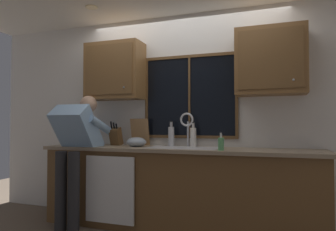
% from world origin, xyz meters
% --- Properties ---
extents(back_wall, '(5.52, 0.12, 2.55)m').
position_xyz_m(back_wall, '(0.00, 0.06, 1.27)').
color(back_wall, silver).
rests_on(back_wall, floor).
extents(ceiling_downlight_left, '(0.14, 0.14, 0.01)m').
position_xyz_m(ceiling_downlight_left, '(-0.93, -0.60, 2.54)').
color(ceiling_downlight_left, '#FFEAB2').
extents(window_glass, '(1.10, 0.02, 0.95)m').
position_xyz_m(window_glass, '(0.08, -0.01, 1.52)').
color(window_glass, black).
extents(window_frame_top, '(1.17, 0.02, 0.04)m').
position_xyz_m(window_frame_top, '(0.08, -0.02, 2.02)').
color(window_frame_top, brown).
extents(window_frame_bottom, '(1.17, 0.02, 0.04)m').
position_xyz_m(window_frame_bottom, '(0.08, -0.02, 1.03)').
color(window_frame_bottom, brown).
extents(window_frame_left, '(0.04, 0.02, 0.95)m').
position_xyz_m(window_frame_left, '(-0.49, -0.02, 1.52)').
color(window_frame_left, brown).
extents(window_frame_right, '(0.03, 0.02, 0.95)m').
position_xyz_m(window_frame_right, '(0.65, -0.02, 1.52)').
color(window_frame_right, brown).
extents(window_mullion_center, '(0.02, 0.02, 0.95)m').
position_xyz_m(window_mullion_center, '(0.08, -0.02, 1.52)').
color(window_mullion_center, brown).
extents(lower_cabinet_run, '(3.12, 0.58, 0.88)m').
position_xyz_m(lower_cabinet_run, '(0.00, -0.29, 0.44)').
color(lower_cabinet_run, brown).
rests_on(lower_cabinet_run, floor).
extents(countertop, '(3.18, 0.62, 0.04)m').
position_xyz_m(countertop, '(0.00, -0.31, 0.90)').
color(countertop, gray).
rests_on(countertop, lower_cabinet_run).
extents(dishwasher_front, '(0.60, 0.02, 0.74)m').
position_xyz_m(dishwasher_front, '(-0.68, -0.61, 0.46)').
color(dishwasher_front, white).
extents(upper_cabinet_left, '(0.73, 0.36, 0.72)m').
position_xyz_m(upper_cabinet_left, '(-0.86, -0.17, 1.86)').
color(upper_cabinet_left, brown).
extents(upper_cabinet_right, '(0.73, 0.36, 0.72)m').
position_xyz_m(upper_cabinet_right, '(1.03, -0.17, 1.86)').
color(upper_cabinet_right, brown).
extents(sink, '(0.80, 0.46, 0.21)m').
position_xyz_m(sink, '(0.08, -0.30, 0.82)').
color(sink, '#B7B7BC').
rests_on(sink, lower_cabinet_run).
extents(faucet, '(0.18, 0.09, 0.40)m').
position_xyz_m(faucet, '(0.09, -0.12, 1.17)').
color(faucet, silver).
rests_on(faucet, countertop).
extents(person_standing, '(0.53, 0.70, 1.54)m').
position_xyz_m(person_standing, '(-1.13, -0.60, 0.95)').
color(person_standing, '#262628').
rests_on(person_standing, floor).
extents(knife_block, '(0.12, 0.18, 0.32)m').
position_xyz_m(knife_block, '(-0.83, -0.20, 1.03)').
color(knife_block, brown).
rests_on(knife_block, countertop).
extents(cutting_board, '(0.24, 0.09, 0.34)m').
position_xyz_m(cutting_board, '(-0.55, -0.09, 1.09)').
color(cutting_board, '#997047').
rests_on(cutting_board, countertop).
extents(mixing_bowl, '(0.24, 0.24, 0.12)m').
position_xyz_m(mixing_bowl, '(-0.49, -0.31, 0.97)').
color(mixing_bowl, '#8C99A8').
rests_on(mixing_bowl, countertop).
extents(soap_dispenser, '(0.06, 0.07, 0.18)m').
position_xyz_m(soap_dispenser, '(0.55, -0.52, 0.99)').
color(soap_dispenser, '#59A566').
rests_on(soap_dispenser, countertop).
extents(bottle_green_glass, '(0.07, 0.07, 0.30)m').
position_xyz_m(bottle_green_glass, '(-0.12, -0.12, 1.05)').
color(bottle_green_glass, '#B7B7BC').
rests_on(bottle_green_glass, countertop).
extents(bottle_tall_clear, '(0.07, 0.07, 0.29)m').
position_xyz_m(bottle_tall_clear, '(0.16, -0.13, 1.04)').
color(bottle_tall_clear, silver).
rests_on(bottle_tall_clear, countertop).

